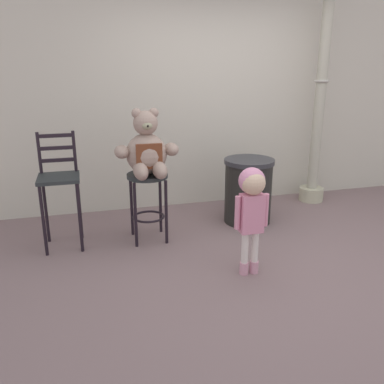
% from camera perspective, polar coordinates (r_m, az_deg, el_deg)
% --- Properties ---
extents(ground_plane, '(24.00, 24.00, 0.00)m').
position_cam_1_polar(ground_plane, '(3.95, 10.59, -9.42)').
color(ground_plane, '#7A6162').
extents(building_wall, '(7.15, 0.30, 3.99)m').
position_cam_1_polar(building_wall, '(5.33, 2.39, 19.97)').
color(building_wall, beige).
rests_on(building_wall, ground_plane).
extents(bar_stool_with_teddy, '(0.42, 0.42, 0.72)m').
position_cam_1_polar(bar_stool_with_teddy, '(4.17, -6.24, -0.03)').
color(bar_stool_with_teddy, '#25292A').
rests_on(bar_stool_with_teddy, ground_plane).
extents(teddy_bear, '(0.64, 0.57, 0.66)m').
position_cam_1_polar(teddy_bear, '(4.03, -6.37, 5.72)').
color(teddy_bear, gray).
rests_on(teddy_bear, bar_stool_with_teddy).
extents(child_walking, '(0.30, 0.24, 0.96)m').
position_cam_1_polar(child_walking, '(3.43, 8.44, -0.91)').
color(child_walking, '#D08EA4').
rests_on(child_walking, ground_plane).
extents(trash_bin, '(0.57, 0.57, 0.75)m').
position_cam_1_polar(trash_bin, '(4.71, 7.92, 0.19)').
color(trash_bin, black).
rests_on(trash_bin, ground_plane).
extents(lamppost, '(0.32, 0.32, 2.71)m').
position_cam_1_polar(lamppost, '(5.51, 17.33, 9.43)').
color(lamppost, '#B6B294').
rests_on(lamppost, ground_plane).
extents(bar_chair_empty, '(0.39, 0.39, 1.15)m').
position_cam_1_polar(bar_chair_empty, '(4.17, -18.20, 1.12)').
color(bar_chair_empty, '#25292A').
rests_on(bar_chair_empty, ground_plane).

